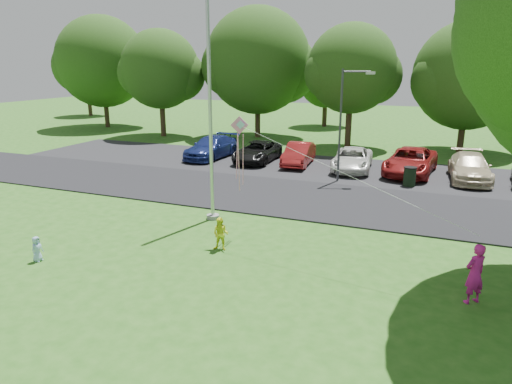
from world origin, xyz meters
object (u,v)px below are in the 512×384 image
at_px(street_lamp, 345,116).
at_px(child_blue, 37,249).
at_px(trash_can, 410,177).
at_px(flagpole, 210,113).
at_px(child_yellow, 221,234).
at_px(kite, 245,140).
at_px(woman, 475,274).

relative_size(street_lamp, child_blue, 7.05).
bearing_deg(trash_can, flagpole, -130.83).
bearing_deg(child_yellow, street_lamp, 72.70).
bearing_deg(trash_can, street_lamp, -175.33).
bearing_deg(street_lamp, trash_can, -12.48).
bearing_deg(kite, street_lamp, 61.22).
bearing_deg(child_yellow, child_blue, -156.27).
bearing_deg(child_yellow, flagpole, 114.73).
bearing_deg(street_lamp, flagpole, -132.05).
height_order(street_lamp, woman, street_lamp).
relative_size(flagpole, woman, 6.17).
bearing_deg(flagpole, trash_can, 49.17).
bearing_deg(flagpole, child_yellow, -58.26).
relative_size(child_blue, kite, 0.11).
distance_m(trash_can, child_yellow, 11.93).
bearing_deg(flagpole, street_lamp, 65.10).
height_order(child_yellow, kite, kite).
relative_size(trash_can, kite, 0.13).
xyz_separation_m(flagpole, child_yellow, (1.69, -2.73, -3.61)).
xyz_separation_m(trash_can, woman, (2.31, -11.45, 0.30)).
relative_size(flagpole, kite, 1.31).
height_order(woman, child_yellow, woman).
distance_m(street_lamp, trash_can, 4.44).
bearing_deg(woman, child_blue, -31.30).
bearing_deg(kite, woman, -34.14).
relative_size(child_yellow, kite, 0.15).
xyz_separation_m(woman, kite, (-7.15, 1.86, 2.71)).
xyz_separation_m(street_lamp, trash_can, (3.32, 0.27, -2.93)).
height_order(woman, kite, kite).
relative_size(child_yellow, child_blue, 1.38).
bearing_deg(woman, street_lamp, -104.60).
height_order(trash_can, child_yellow, child_yellow).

